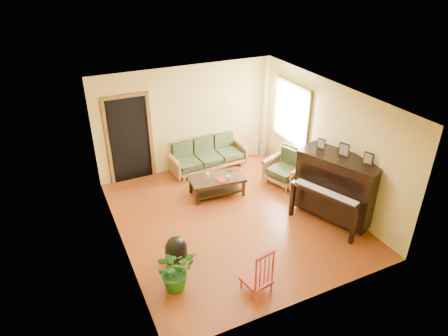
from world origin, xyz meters
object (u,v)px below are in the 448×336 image
sofa (208,154)px  footstool (176,252)px  piano (337,188)px  ceramic_crock (262,150)px  armchair (285,167)px  potted_plant (175,270)px  coffee_table (217,186)px  red_chair (257,270)px

sofa → footstool: sofa is taller
piano → ceramic_crock: size_ratio=6.08×
armchair → potted_plant: bearing=-168.4°
potted_plant → ceramic_crock: bearing=44.3°
armchair → ceramic_crock: (0.29, 1.54, -0.30)m
coffee_table → sofa: bearing=75.9°
ceramic_crock → piano: bearing=-92.3°
piano → ceramic_crock: (0.13, 3.16, -0.57)m
coffee_table → armchair: bearing=-7.8°
footstool → red_chair: bearing=-52.4°
armchair → red_chair: (-2.28, -2.72, 0.01)m
sofa → potted_plant: sofa is taller
coffee_table → armchair: (1.65, -0.23, 0.21)m
sofa → ceramic_crock: size_ratio=7.36×
piano → ceramic_crock: 3.21m
sofa → red_chair: size_ratio=2.22×
red_chair → potted_plant: size_ratio=1.19×
armchair → red_chair: red_chair is taller
sofa → red_chair: bearing=-106.8°
coffee_table → red_chair: (-0.63, -2.94, 0.21)m
armchair → sofa: bearing=113.8°
sofa → armchair: 1.96m
footstool → ceramic_crock: bearing=40.9°
sofa → piano: (1.51, -3.04, 0.29)m
armchair → piano: (0.16, -1.61, 0.28)m
coffee_table → potted_plant: 2.93m
potted_plant → footstool: bearing=70.2°
ceramic_crock → potted_plant: 5.21m
coffee_table → footstool: 2.33m
armchair → potted_plant: size_ratio=1.17×
sofa → piano: 3.41m
red_chair → ceramic_crock: bearing=48.1°
piano → footstool: piano is taller
red_chair → footstool: bearing=116.9°
coffee_table → piano: size_ratio=0.76×
sofa → armchair: bearing=-50.7°
ceramic_crock → potted_plant: size_ratio=0.36×
coffee_table → footstool: size_ratio=3.08×
footstool → red_chair: (0.94, -1.22, 0.25)m
red_chair → potted_plant: 1.32m
piano → ceramic_crock: bearing=65.4°
armchair → potted_plant: armchair is taller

